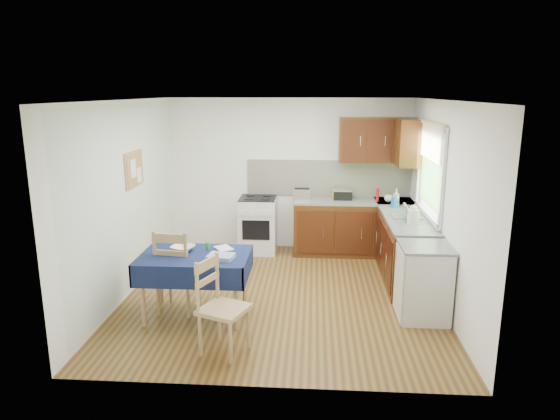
# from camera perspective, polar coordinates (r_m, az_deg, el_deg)

# --- Properties ---
(floor) EXTENTS (4.20, 4.20, 0.00)m
(floor) POSITION_cam_1_polar(r_m,az_deg,el_deg) (6.64, 0.12, -9.66)
(floor) COLOR #4C3214
(floor) RESTS_ON ground
(ceiling) EXTENTS (4.00, 4.20, 0.02)m
(ceiling) POSITION_cam_1_polar(r_m,az_deg,el_deg) (6.10, 0.13, 12.46)
(ceiling) COLOR white
(ceiling) RESTS_ON wall_back
(wall_back) EXTENTS (4.00, 0.02, 2.50)m
(wall_back) POSITION_cam_1_polar(r_m,az_deg,el_deg) (8.31, 1.08, 4.07)
(wall_back) COLOR white
(wall_back) RESTS_ON ground
(wall_front) EXTENTS (4.00, 0.02, 2.50)m
(wall_front) POSITION_cam_1_polar(r_m,az_deg,el_deg) (4.24, -1.76, -5.26)
(wall_front) COLOR white
(wall_front) RESTS_ON ground
(wall_left) EXTENTS (0.02, 4.20, 2.50)m
(wall_left) POSITION_cam_1_polar(r_m,az_deg,el_deg) (6.69, -17.24, 1.14)
(wall_left) COLOR white
(wall_left) RESTS_ON ground
(wall_right) EXTENTS (0.02, 4.20, 2.50)m
(wall_right) POSITION_cam_1_polar(r_m,az_deg,el_deg) (6.44, 18.17, 0.62)
(wall_right) COLOR white
(wall_right) RESTS_ON ground
(base_cabinets) EXTENTS (1.90, 2.30, 0.86)m
(base_cabinets) POSITION_cam_1_polar(r_m,az_deg,el_deg) (7.72, 10.86, -3.15)
(base_cabinets) COLOR #331608
(base_cabinets) RESTS_ON ground
(worktop_back) EXTENTS (1.90, 0.60, 0.04)m
(worktop_back) POSITION_cam_1_polar(r_m,az_deg,el_deg) (8.10, 8.40, 1.02)
(worktop_back) COLOR slate
(worktop_back) RESTS_ON base_cabinets
(worktop_right) EXTENTS (0.60, 1.70, 0.04)m
(worktop_right) POSITION_cam_1_polar(r_m,az_deg,el_deg) (7.08, 14.34, -1.08)
(worktop_right) COLOR slate
(worktop_right) RESTS_ON base_cabinets
(worktop_corner) EXTENTS (0.60, 0.60, 0.04)m
(worktop_corner) POSITION_cam_1_polar(r_m,az_deg,el_deg) (8.18, 12.94, 0.94)
(worktop_corner) COLOR slate
(worktop_corner) RESTS_ON base_cabinets
(splashback) EXTENTS (2.70, 0.02, 0.60)m
(splashback) POSITION_cam_1_polar(r_m,az_deg,el_deg) (8.30, 5.57, 3.65)
(splashback) COLOR white
(splashback) RESTS_ON wall_back
(upper_cabinets) EXTENTS (1.20, 0.85, 0.70)m
(upper_cabinets) POSITION_cam_1_polar(r_m,az_deg,el_deg) (8.01, 12.06, 7.75)
(upper_cabinets) COLOR #331608
(upper_cabinets) RESTS_ON wall_back
(stove) EXTENTS (0.60, 0.61, 0.92)m
(stove) POSITION_cam_1_polar(r_m,az_deg,el_deg) (8.23, -2.53, -1.68)
(stove) COLOR silver
(stove) RESTS_ON ground
(window) EXTENTS (0.04, 1.48, 1.26)m
(window) POSITION_cam_1_polar(r_m,az_deg,el_deg) (7.04, 16.82, 5.08)
(window) COLOR #345C26
(window) RESTS_ON wall_right
(fridge) EXTENTS (0.58, 0.60, 0.89)m
(fridge) POSITION_cam_1_polar(r_m,az_deg,el_deg) (6.09, 16.09, -7.93)
(fridge) COLOR silver
(fridge) RESTS_ON ground
(corkboard) EXTENTS (0.04, 0.62, 0.47)m
(corkboard) POSITION_cam_1_polar(r_m,az_deg,el_deg) (6.89, -16.33, 4.51)
(corkboard) COLOR #AA7E55
(corkboard) RESTS_ON wall_left
(dining_table) EXTENTS (1.26, 0.85, 0.76)m
(dining_table) POSITION_cam_1_polar(r_m,az_deg,el_deg) (5.91, -9.69, -5.99)
(dining_table) COLOR #0D1936
(dining_table) RESTS_ON ground
(chair_far) EXTENTS (0.51, 0.51, 1.04)m
(chair_far) POSITION_cam_1_polar(r_m,az_deg,el_deg) (6.09, -11.81, -6.56)
(chair_far) COLOR #AA7E55
(chair_far) RESTS_ON ground
(chair_near) EXTENTS (0.57, 0.57, 0.99)m
(chair_near) POSITION_cam_1_polar(r_m,az_deg,el_deg) (5.14, -6.92, -10.55)
(chair_near) COLOR #AA7E55
(chair_near) RESTS_ON ground
(toaster) EXTENTS (0.27, 0.17, 0.21)m
(toaster) POSITION_cam_1_polar(r_m,az_deg,el_deg) (7.96, 2.51, 1.78)
(toaster) COLOR silver
(toaster) RESTS_ON worktop_back
(sandwich_press) EXTENTS (0.29, 0.25, 0.17)m
(sandwich_press) POSITION_cam_1_polar(r_m,az_deg,el_deg) (8.12, 7.16, 1.83)
(sandwich_press) COLOR black
(sandwich_press) RESTS_ON worktop_back
(sauce_bottle) EXTENTS (0.05, 0.05, 0.21)m
(sauce_bottle) POSITION_cam_1_polar(r_m,az_deg,el_deg) (8.02, 11.09, 1.70)
(sauce_bottle) COLOR red
(sauce_bottle) RESTS_ON worktop_back
(yellow_packet) EXTENTS (0.12, 0.09, 0.15)m
(yellow_packet) POSITION_cam_1_polar(r_m,az_deg,el_deg) (8.15, 6.34, 1.83)
(yellow_packet) COLOR gold
(yellow_packet) RESTS_ON worktop_back
(dish_rack) EXTENTS (0.39, 0.30, 0.18)m
(dish_rack) POSITION_cam_1_polar(r_m,az_deg,el_deg) (7.12, 14.25, -0.64)
(dish_rack) COLOR gray
(dish_rack) RESTS_ON worktop_right
(kettle) EXTENTS (0.15, 0.15, 0.26)m
(kettle) POSITION_cam_1_polar(r_m,az_deg,el_deg) (6.78, 14.99, -0.60)
(kettle) COLOR silver
(kettle) RESTS_ON worktop_right
(cup) EXTENTS (0.15, 0.15, 0.10)m
(cup) POSITION_cam_1_polar(r_m,az_deg,el_deg) (8.05, 12.28, 1.29)
(cup) COLOR white
(cup) RESTS_ON worktop_back
(soap_bottle_a) EXTENTS (0.12, 0.12, 0.27)m
(soap_bottle_a) POSITION_cam_1_polar(r_m,az_deg,el_deg) (7.74, 13.12, 1.39)
(soap_bottle_a) COLOR silver
(soap_bottle_a) RESTS_ON worktop_right
(soap_bottle_b) EXTENTS (0.12, 0.12, 0.19)m
(soap_bottle_b) POSITION_cam_1_polar(r_m,az_deg,el_deg) (7.68, 13.01, 1.01)
(soap_bottle_b) COLOR blue
(soap_bottle_b) RESTS_ON worktop_right
(soap_bottle_c) EXTENTS (0.15, 0.15, 0.16)m
(soap_bottle_c) POSITION_cam_1_polar(r_m,az_deg,el_deg) (6.86, 14.55, -0.67)
(soap_bottle_c) COLOR #258A31
(soap_bottle_c) RESTS_ON worktop_right
(plate_bowl) EXTENTS (0.34, 0.34, 0.06)m
(plate_bowl) POSITION_cam_1_polar(r_m,az_deg,el_deg) (6.02, -11.05, -4.33)
(plate_bowl) COLOR #EDE7C1
(plate_bowl) RESTS_ON dining_table
(book) EXTENTS (0.28, 0.29, 0.02)m
(book) POSITION_cam_1_polar(r_m,az_deg,el_deg) (5.99, -7.21, -4.51)
(book) COLOR white
(book) RESTS_ON dining_table
(spice_jar) EXTENTS (0.05, 0.05, 0.09)m
(spice_jar) POSITION_cam_1_polar(r_m,az_deg,el_deg) (5.99, -8.28, -4.13)
(spice_jar) COLOR #238332
(spice_jar) RESTS_ON dining_table
(tea_towel) EXTENTS (0.32, 0.27, 0.05)m
(tea_towel) POSITION_cam_1_polar(r_m,az_deg,el_deg) (5.68, -6.77, -5.33)
(tea_towel) COLOR #283B93
(tea_towel) RESTS_ON dining_table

